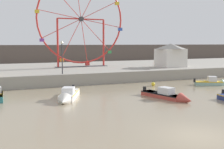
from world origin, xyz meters
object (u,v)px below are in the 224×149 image
at_px(ferris_wheel_red_frame, 81,20).
at_px(carnival_booth_white_ticket, 171,55).
at_px(motorboat_faded_red, 169,96).
at_px(promenade_lamp_near, 62,52).
at_px(motorboat_seafoam, 214,82).
at_px(mooring_buoy_orange, 153,84).
at_px(motorboat_white_red_stripe, 68,96).

height_order(ferris_wheel_red_frame, carnival_booth_white_ticket, ferris_wheel_red_frame).
height_order(motorboat_faded_red, promenade_lamp_near, promenade_lamp_near).
distance_m(motorboat_seafoam, motorboat_faded_red, 10.71).
xyz_separation_m(motorboat_seafoam, motorboat_faded_red, (-9.50, -4.94, -0.02)).
relative_size(motorboat_faded_red, mooring_buoy_orange, 12.63).
distance_m(promenade_lamp_near, mooring_buoy_orange, 10.87).
relative_size(motorboat_white_red_stripe, mooring_buoy_orange, 12.20).
bearing_deg(promenade_lamp_near, motorboat_seafoam, -21.22).
distance_m(motorboat_faded_red, mooring_buoy_orange, 7.61).
height_order(motorboat_seafoam, promenade_lamp_near, promenade_lamp_near).
bearing_deg(carnival_booth_white_ticket, motorboat_white_red_stripe, -150.99).
bearing_deg(promenade_lamp_near, carnival_booth_white_ticket, 11.58).
bearing_deg(ferris_wheel_red_frame, promenade_lamp_near, -119.49).
distance_m(motorboat_white_red_stripe, mooring_buoy_orange, 11.56).
distance_m(motorboat_white_red_stripe, motorboat_faded_red, 8.77).
bearing_deg(motorboat_white_red_stripe, promenade_lamp_near, -165.79).
height_order(carnival_booth_white_ticket, promenade_lamp_near, promenade_lamp_near).
bearing_deg(promenade_lamp_near, motorboat_faded_red, -59.18).
height_order(motorboat_faded_red, carnival_booth_white_ticket, carnival_booth_white_ticket).
relative_size(motorboat_seafoam, promenade_lamp_near, 1.05).
height_order(motorboat_seafoam, motorboat_white_red_stripe, motorboat_white_red_stripe).
height_order(ferris_wheel_red_frame, promenade_lamp_near, ferris_wheel_red_frame).
relative_size(motorboat_white_red_stripe, promenade_lamp_near, 1.45).
xyz_separation_m(motorboat_white_red_stripe, mooring_buoy_orange, (10.87, 3.92, -0.12)).
distance_m(ferris_wheel_red_frame, promenade_lamp_near, 10.98).
height_order(carnival_booth_white_ticket, mooring_buoy_orange, carnival_booth_white_ticket).
height_order(motorboat_faded_red, ferris_wheel_red_frame, ferris_wheel_red_frame).
bearing_deg(promenade_lamp_near, ferris_wheel_red_frame, 60.51).
height_order(motorboat_white_red_stripe, motorboat_faded_red, motorboat_white_red_stripe).
height_order(motorboat_seafoam, carnival_booth_white_ticket, carnival_booth_white_ticket).
xyz_separation_m(ferris_wheel_red_frame, promenade_lamp_near, (-4.98, -8.80, -4.29)).
distance_m(motorboat_seafoam, ferris_wheel_red_frame, 20.35).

